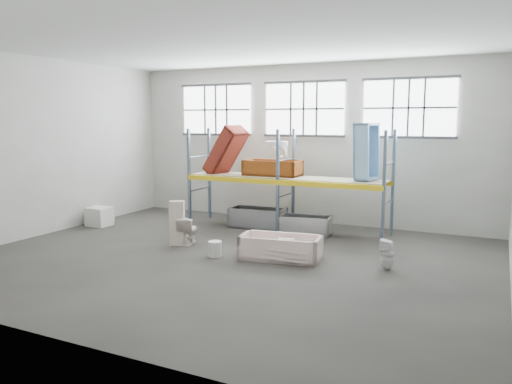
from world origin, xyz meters
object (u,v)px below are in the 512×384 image
Objects in this scene: steel_tub_right at (305,225)px; rust_tub_flat at (272,168)px; bucket at (215,249)px; toilet_white at (387,254)px; toilet_beige at (188,230)px; steel_tub_left at (258,218)px; blue_tub_upright at (367,152)px; carton_near at (99,217)px; bathtub_beige at (281,247)px; cistern_tall at (177,223)px.

steel_tub_right is 2.03m from rust_tub_flat.
rust_tub_flat reaches higher than bucket.
rust_tub_flat is at bearing -126.26° from toilet_white.
rust_tub_flat is at bearing -124.69° from toilet_beige.
steel_tub_right is (-2.82, 2.45, -0.07)m from toilet_white.
steel_tub_left is 3.84m from blue_tub_upright.
toilet_beige is at bearing -10.75° from carton_near.
rust_tub_flat is at bearing 91.98° from bucket.
toilet_beige is 3.84m from carton_near.
toilet_beige is at bearing -91.24° from toilet_white.
blue_tub_upright reaches higher than toilet_beige.
steel_tub_right is at bearing -6.29° from steel_tub_left.
steel_tub_left is 1.14× the size of steel_tub_right.
rust_tub_flat reaches higher than steel_tub_right.
toilet_white is 0.41× the size of steel_tub_left.
carton_near reaches higher than bathtub_beige.
bathtub_beige is at bearing 161.92° from toilet_beige.
bucket is (-1.49, -0.51, -0.09)m from bathtub_beige.
toilet_beige reaches higher than steel_tub_right.
toilet_beige reaches higher than bucket.
bathtub_beige is at bearing -62.51° from rust_tub_flat.
steel_tub_right is 0.86× the size of rust_tub_flat.
blue_tub_upright is at bearing 52.98° from bucket.
carton_near is (-8.99, 0.74, -0.05)m from toilet_white.
steel_tub_left is at bearing 98.37° from bucket.
toilet_white is 9.02m from carton_near.
rust_tub_flat is (0.37, 0.24, 1.51)m from steel_tub_left.
carton_near is (-7.77, -2.11, -2.11)m from blue_tub_upright.
carton_near is at bearing 142.76° from cistern_tall.
steel_tub_right is at bearing 89.98° from bathtub_beige.
steel_tub_left is 4.46× the size of bucket.
toilet_white is 1.82× the size of bucket.
cistern_tall is at bearing 159.89° from bucket.
bathtub_beige is at bearing -81.86° from steel_tub_right.
bucket is at bearing -88.02° from rust_tub_flat.
toilet_beige reaches higher than bathtub_beige.
steel_tub_left is (-1.99, 2.87, 0.03)m from bathtub_beige.
bucket is at bearing -81.63° from steel_tub_left.
blue_tub_upright is at bearing -157.32° from toilet_beige.
bathtub_beige is 2.97m from cistern_tall.
carton_near is at bearing -157.46° from steel_tub_left.
steel_tub_left is at bearing 173.71° from steel_tub_right.
blue_tub_upright reaches higher than rust_tub_flat.
cistern_tall reaches higher than toilet_white.
bathtub_beige reaches higher than steel_tub_right.
bucket is at bearing -127.02° from blue_tub_upright.
cistern_tall is at bearing -133.87° from steel_tub_right.
carton_near is (-3.60, 0.96, -0.30)m from cistern_tall.
steel_tub_left is at bearing -147.14° from rust_tub_flat.
bathtub_beige is 5.05× the size of bucket.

